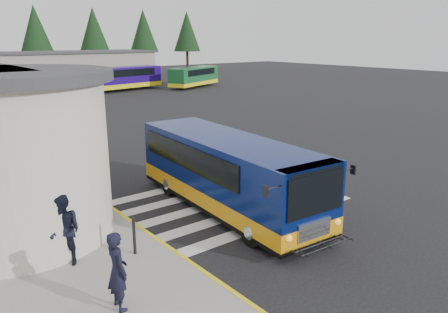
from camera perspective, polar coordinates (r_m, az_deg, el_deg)
ground at (r=16.88m, az=-0.57°, el=-4.81°), size 140.00×140.00×0.00m
curb_strip at (r=18.38m, az=-18.51°, el=-3.67°), size 0.12×34.00×0.16m
crosswalk at (r=16.00m, az=-0.22°, el=-5.95°), size 8.00×5.35×0.01m
depot_building at (r=56.87m, az=-22.66°, el=10.40°), size 26.40×8.40×4.20m
tree_line at (r=64.55m, az=-24.92°, el=14.77°), size 58.40×4.40×10.00m
transit_bus at (r=14.99m, az=0.48°, el=-2.54°), size 3.41×9.12×2.53m
pedestrian_a at (r=9.79m, az=-13.75°, el=-14.30°), size 0.45×0.66×1.77m
pedestrian_b at (r=11.91m, az=-20.18°, el=-8.98°), size 1.08×1.15×1.89m
bollard at (r=12.11m, az=-11.65°, el=-10.10°), size 0.09×0.09×1.05m
far_bus_a at (r=51.42m, az=-12.85°, el=10.06°), size 9.02×4.00×2.25m
far_bus_b at (r=53.42m, az=-3.93°, el=10.44°), size 8.17×5.26×2.05m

